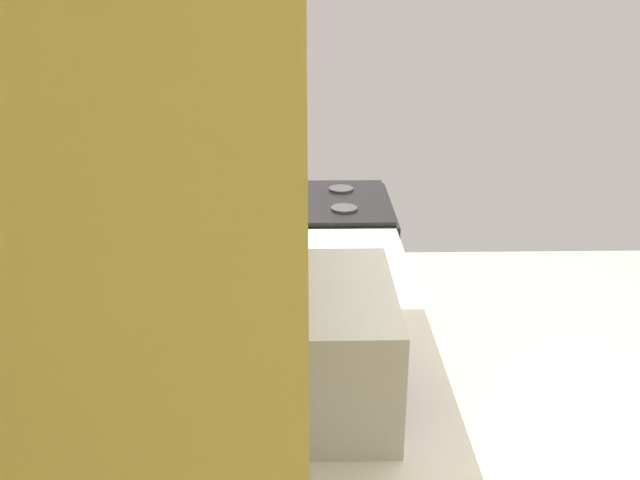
# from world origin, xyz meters

# --- Properties ---
(wall_back) EXTENTS (3.78, 0.12, 2.72)m
(wall_back) POSITION_xyz_m (0.00, 1.47, 1.36)
(wall_back) COLOR beige
(wall_back) RESTS_ON ground_plane
(upper_cabinets) EXTENTS (1.66, 0.30, 0.71)m
(upper_cabinets) POSITION_xyz_m (-0.42, 1.26, 1.83)
(upper_cabinets) COLOR #DBCA72
(oven_range) EXTENTS (0.61, 0.68, 1.10)m
(oven_range) POSITION_xyz_m (1.29, 1.08, 0.47)
(oven_range) COLOR black
(oven_range) RESTS_ON ground_plane
(microwave) EXTENTS (0.47, 0.41, 0.29)m
(microwave) POSITION_xyz_m (-0.16, 1.11, 1.06)
(microwave) COLOR #B7BABF
(microwave) RESTS_ON counter_run
(bowl) EXTENTS (0.18, 0.18, 0.06)m
(bowl) POSITION_xyz_m (0.28, 1.01, 0.95)
(bowl) COLOR #4C8CBF
(bowl) RESTS_ON counter_run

